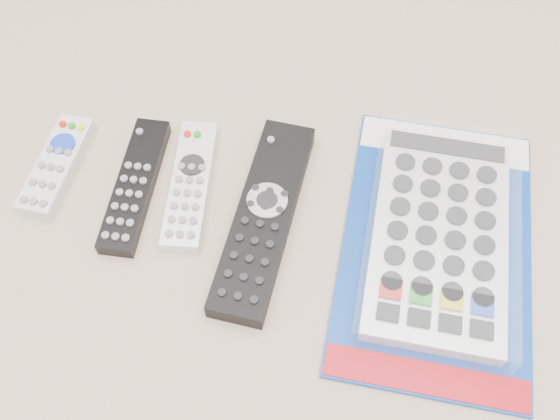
# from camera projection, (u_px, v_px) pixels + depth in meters

# --- Properties ---
(remote_small_grey) EXTENTS (0.06, 0.15, 0.02)m
(remote_small_grey) POSITION_uv_depth(u_px,v_px,m) (57.00, 166.00, 0.74)
(remote_small_grey) COLOR silver
(remote_small_grey) RESTS_ON ground
(remote_slim_black) EXTENTS (0.06, 0.19, 0.02)m
(remote_slim_black) POSITION_uv_depth(u_px,v_px,m) (135.00, 185.00, 0.73)
(remote_slim_black) COLOR black
(remote_slim_black) RESTS_ON ground
(remote_silver_dvd) EXTENTS (0.05, 0.17, 0.02)m
(remote_silver_dvd) POSITION_uv_depth(u_px,v_px,m) (190.00, 185.00, 0.73)
(remote_silver_dvd) COLOR silver
(remote_silver_dvd) RESTS_ON ground
(remote_large_black) EXTENTS (0.11, 0.26, 0.03)m
(remote_large_black) POSITION_uv_depth(u_px,v_px,m) (264.00, 217.00, 0.70)
(remote_large_black) COLOR black
(remote_large_black) RESTS_ON ground
(jumbo_remote_packaged) EXTENTS (0.25, 0.37, 0.05)m
(jumbo_remote_packaged) POSITION_uv_depth(u_px,v_px,m) (440.00, 235.00, 0.68)
(jumbo_remote_packaged) COLOR navy
(jumbo_remote_packaged) RESTS_ON ground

